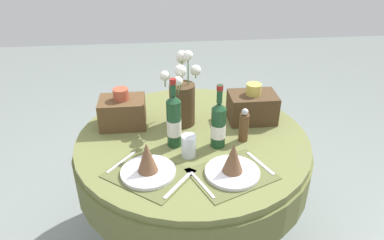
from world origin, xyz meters
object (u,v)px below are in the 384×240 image
place_setting_right (233,166)px  woven_basket_side_left (123,111)px  tumbler_mid (189,146)px  pepper_mill (244,126)px  wine_bottle_centre (218,124)px  woven_basket_side_right (252,106)px  flower_vase (182,96)px  dining_table (193,158)px  wine_bottle_left (174,121)px  place_setting_left (148,165)px

place_setting_right → woven_basket_side_left: 0.70m
tumbler_mid → pepper_mill: bearing=20.6°
wine_bottle_centre → woven_basket_side_right: size_ratio=1.28×
flower_vase → woven_basket_side_left: 0.33m
place_setting_right → woven_basket_side_right: 0.51m
place_setting_right → tumbler_mid: place_setting_right is taller
dining_table → wine_bottle_centre: wine_bottle_centre is taller
woven_basket_side_left → dining_table: bearing=-23.7°
flower_vase → woven_basket_side_left: size_ratio=1.71×
flower_vase → wine_bottle_left: flower_vase is taller
flower_vase → dining_table: bearing=-75.3°
tumbler_mid → woven_basket_side_right: bearing=39.2°
flower_vase → tumbler_mid: (0.00, -0.32, -0.11)m
flower_vase → place_setting_left: bearing=-113.0°
wine_bottle_centre → tumbler_mid: size_ratio=2.96×
place_setting_right → wine_bottle_left: bearing=132.2°
pepper_mill → dining_table: bearing=166.5°
woven_basket_side_right → pepper_mill: bearing=-114.7°
wine_bottle_centre → tumbler_mid: (-0.15, -0.07, -0.06)m
wine_bottle_centre → pepper_mill: bearing=14.6°
place_setting_right → tumbler_mid: size_ratio=3.79×
woven_basket_side_left → wine_bottle_centre: bearing=-28.1°
place_setting_left → place_setting_right: size_ratio=1.03×
flower_vase → woven_basket_side_left: flower_vase is taller
flower_vase → wine_bottle_left: bearing=-104.8°
place_setting_right → pepper_mill: 0.29m
place_setting_left → place_setting_right: 0.37m
place_setting_left → woven_basket_side_left: bearing=106.6°
place_setting_right → wine_bottle_left: 0.36m
place_setting_right → flower_vase: flower_vase is taller
dining_table → tumbler_mid: 0.26m
place_setting_right → woven_basket_side_right: size_ratio=1.63×
woven_basket_side_left → flower_vase: bearing=-1.5°
wine_bottle_centre → woven_basket_side_left: wine_bottle_centre is taller
tumbler_mid → woven_basket_side_right: size_ratio=0.43×
pepper_mill → woven_basket_side_right: size_ratio=0.70×
pepper_mill → wine_bottle_centre: bearing=-165.4°
dining_table → wine_bottle_left: 0.30m
place_setting_right → flower_vase: bearing=110.5°
dining_table → woven_basket_side_right: 0.43m
wine_bottle_left → pepper_mill: size_ratio=1.97×
pepper_mill → woven_basket_side_left: (-0.61, 0.22, 0.00)m
flower_vase → woven_basket_side_left: (-0.32, 0.01, -0.08)m
place_setting_right → wine_bottle_centre: size_ratio=1.28×
flower_vase → woven_basket_side_left: bearing=178.5°
place_setting_left → wine_bottle_centre: 0.40m
tumbler_mid → pepper_mill: pepper_mill is taller
place_setting_left → pepper_mill: size_ratio=2.40×
place_setting_left → dining_table: bearing=52.0°
tumbler_mid → pepper_mill: 0.31m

